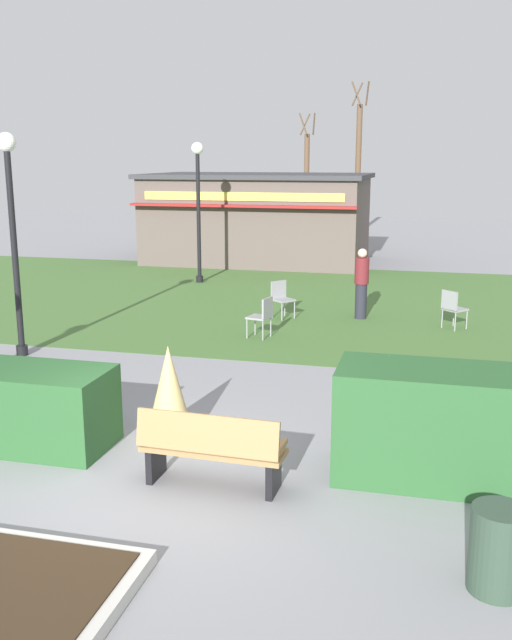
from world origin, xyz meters
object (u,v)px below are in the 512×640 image
(food_kiosk, at_px, (259,217))
(person_strolling, at_px, (361,283))
(lamppost_far, at_px, (198,196))
(lamppost_mid, at_px, (12,219))
(trash_bin, at_px, (499,550))
(cafe_chair_center, at_px, (281,296))
(cafe_chair_north, at_px, (452,306))
(tree_left_bg, at_px, (358,167))
(tree_right_bg, at_px, (307,179))
(park_bench, at_px, (211,449))
(parked_car_west_slot, at_px, (302,227))
(cafe_chair_west, at_px, (263,314))

(food_kiosk, height_order, person_strolling, food_kiosk)
(lamppost_far, xyz_separation_m, food_kiosk, (0.63, 5.12, -1.05))
(lamppost_mid, relative_size, trash_bin, 5.39)
(cafe_chair_center, bearing_deg, food_kiosk, 107.04)
(lamppost_far, distance_m, trash_bin, 16.68)
(cafe_chair_north, height_order, tree_left_bg, tree_left_bg)
(lamppost_mid, xyz_separation_m, tree_right_bg, (0.89, 26.51, 0.02))
(park_bench, xyz_separation_m, tree_left_bg, (-1.47, 28.95, 2.86))
(lamppost_far, distance_m, cafe_chair_north, 8.99)
(parked_car_west_slot, relative_size, tree_right_bg, 0.71)
(person_strolling, bearing_deg, cafe_chair_center, -63.52)
(food_kiosk, relative_size, parked_car_west_slot, 1.86)
(person_strolling, bearing_deg, cafe_chair_west, -22.10)
(trash_bin, relative_size, parked_car_west_slot, 0.18)
(person_strolling, bearing_deg, cafe_chair_north, 88.94)
(lamppost_mid, xyz_separation_m, food_kiosk, (1.34, 13.90, -1.05))
(park_bench, distance_m, lamppost_far, 14.28)
(park_bench, bearing_deg, lamppost_mid, 139.55)
(food_kiosk, bearing_deg, trash_bin, -70.32)
(lamppost_far, relative_size, person_strolling, 2.51)
(trash_bin, xyz_separation_m, food_kiosk, (-7.06, 19.75, 1.22))
(lamppost_far, bearing_deg, trash_bin, -62.27)
(park_bench, xyz_separation_m, person_strolling, (0.76, 9.44, 0.38))
(park_bench, height_order, lamppost_mid, lamppost_mid)
(lamppost_mid, xyz_separation_m, cafe_chair_north, (8.20, 4.29, -2.14))
(lamppost_far, distance_m, cafe_chair_center, 5.93)
(lamppost_mid, relative_size, cafe_chair_west, 4.76)
(park_bench, bearing_deg, parked_car_west_slot, 98.13)
(lamppost_mid, distance_m, tree_left_bg, 24.72)
(cafe_chair_center, distance_m, parked_car_west_slot, 16.48)
(trash_bin, height_order, tree_left_bg, tree_left_bg)
(cafe_chair_west, height_order, cafe_chair_center, same)
(park_bench, bearing_deg, food_kiosk, 102.20)
(cafe_chair_center, bearing_deg, tree_right_bg, 98.61)
(lamppost_mid, bearing_deg, lamppost_far, 85.35)
(cafe_chair_center, distance_m, cafe_chair_north, 3.98)
(food_kiosk, bearing_deg, lamppost_mid, -95.51)
(park_bench, height_order, cafe_chair_center, park_bench)
(tree_left_bg, bearing_deg, lamppost_mid, -98.99)
(cafe_chair_center, bearing_deg, person_strolling, 11.54)
(tree_left_bg, bearing_deg, cafe_chair_north, -77.83)
(cafe_chair_west, distance_m, cafe_chair_north, 4.35)
(trash_bin, distance_m, cafe_chair_west, 9.28)
(tree_right_bg, bearing_deg, parked_car_west_slot, -81.78)
(trash_bin, bearing_deg, cafe_chair_north, 91.18)
(cafe_chair_north, height_order, parked_car_west_slot, parked_car_west_slot)
(park_bench, height_order, tree_left_bg, tree_left_bg)
(lamppost_far, xyz_separation_m, parked_car_west_slot, (1.00, 12.02, -2.02))
(tree_left_bg, xyz_separation_m, tree_right_bg, (-2.97, 2.10, -0.65))
(trash_bin, distance_m, person_strolling, 10.99)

